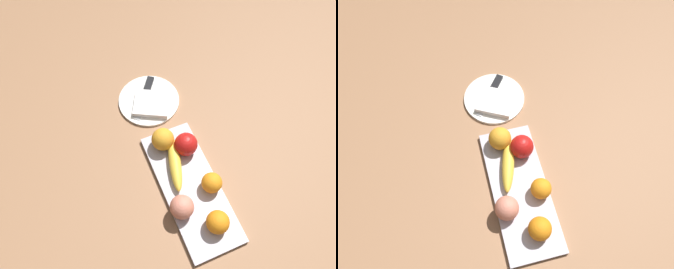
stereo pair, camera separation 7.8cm
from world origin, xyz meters
The scene contains 11 objects.
ground_plane centered at (0.00, 0.00, 0.00)m, with size 2.40×2.40×0.00m, color #976948.
fruit_tray centered at (0.00, 0.02, 0.01)m, with size 0.42×0.17×0.02m, color #BBB5C2.
apple centered at (-0.12, 0.06, 0.05)m, with size 0.07×0.07×0.07m, color red.
banana centered at (-0.08, 0.01, 0.03)m, with size 0.18×0.04×0.04m, color yellow.
orange_near_apple centered at (0.13, 0.04, 0.05)m, with size 0.07×0.07×0.07m, color orange.
orange_near_banana centered at (0.02, 0.08, 0.05)m, with size 0.06×0.06×0.06m, color orange.
orange_center centered at (-0.16, 0.00, 0.05)m, with size 0.07×0.07×0.07m, color orange.
peach centered at (0.06, -0.03, 0.05)m, with size 0.07×0.07×0.07m, color #D87D65.
dinner_plate centered at (-0.35, 0.02, 0.01)m, with size 0.21×0.21×0.01m, color white.
folded_napkin centered at (-0.32, 0.02, 0.02)m, with size 0.10×0.12×0.02m, color white.
knife centered at (-0.38, 0.03, 0.01)m, with size 0.16×0.12×0.01m.
Camera 1 is at (0.29, -0.17, 0.96)m, focal length 35.25 mm.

